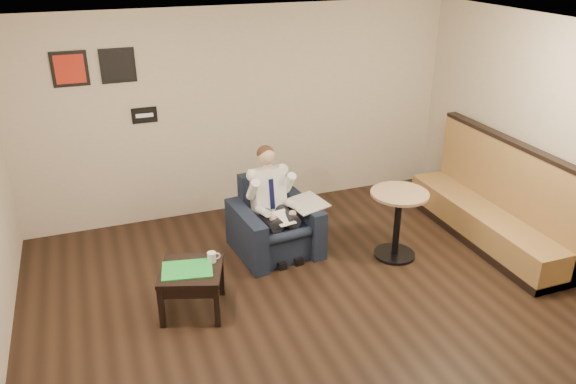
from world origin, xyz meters
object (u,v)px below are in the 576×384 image
object	(u,v)px
seated_man	(279,210)
cafe_table	(397,225)
side_table	(193,290)
banquette	(490,194)
armchair	(275,218)
coffee_mug	(212,257)
smartphone	(198,259)
green_folder	(187,269)

from	to	relation	value
seated_man	cafe_table	distance (m)	1.43
side_table	banquette	world-z (taller)	banquette
armchair	seated_man	size ratio (longest dim) A/B	0.75
armchair	cafe_table	world-z (taller)	armchair
side_table	coffee_mug	xyz separation A→B (m)	(0.23, 0.06, 0.31)
coffee_mug	cafe_table	xyz separation A→B (m)	(2.30, 0.18, -0.13)
seated_man	side_table	distance (m)	1.47
side_table	smartphone	size ratio (longest dim) A/B	3.93
armchair	seated_man	bearing A→B (deg)	-90.00
seated_man	armchair	bearing A→B (deg)	90.00
smartphone	cafe_table	xyz separation A→B (m)	(2.43, 0.09, -0.08)
green_folder	banquette	bearing A→B (deg)	3.06
side_table	cafe_table	bearing A→B (deg)	5.38
seated_man	banquette	distance (m)	2.66
side_table	coffee_mug	world-z (taller)	coffee_mug
side_table	cafe_table	xyz separation A→B (m)	(2.54, 0.24, 0.17)
seated_man	banquette	world-z (taller)	banquette
smartphone	armchair	bearing A→B (deg)	61.37
coffee_mug	cafe_table	bearing A→B (deg)	4.37
side_table	banquette	xyz separation A→B (m)	(3.81, 0.20, 0.40)
cafe_table	armchair	bearing A→B (deg)	155.39
armchair	green_folder	bearing A→B (deg)	-151.25
armchair	banquette	size ratio (longest dim) A/B	0.37
banquette	cafe_table	world-z (taller)	banquette
cafe_table	green_folder	bearing A→B (deg)	-174.47
coffee_mug	side_table	bearing A→B (deg)	-164.95
armchair	cafe_table	distance (m)	1.47
coffee_mug	banquette	bearing A→B (deg)	2.12
seated_man	green_folder	size ratio (longest dim) A/B	2.48
coffee_mug	cafe_table	world-z (taller)	cafe_table
seated_man	green_folder	world-z (taller)	seated_man
armchair	smartphone	distance (m)	1.30
armchair	side_table	world-z (taller)	armchair
armchair	cafe_table	xyz separation A→B (m)	(1.34, -0.61, -0.03)
smartphone	green_folder	bearing A→B (deg)	-103.96
coffee_mug	seated_man	bearing A→B (deg)	34.43
armchair	smartphone	world-z (taller)	armchair
smartphone	banquette	size ratio (longest dim) A/B	0.06
banquette	armchair	bearing A→B (deg)	165.88
cafe_table	side_table	bearing A→B (deg)	-174.62
cafe_table	seated_man	bearing A→B (deg)	159.55
armchair	coffee_mug	bearing A→B (deg)	-146.85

